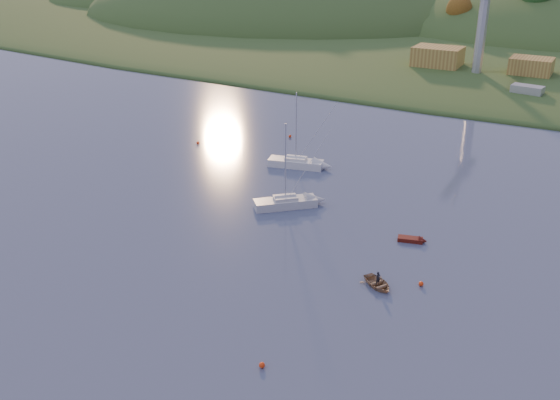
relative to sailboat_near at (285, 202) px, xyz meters
The scene contains 20 objects.
ground 38.89m from the sailboat_near, 85.18° to the right, with size 500.00×500.00×0.00m, color #39455E.
far_shore 191.28m from the sailboat_near, 89.02° to the left, with size 620.00×220.00×1.50m, color #2C491D.
shore_slope 126.30m from the sailboat_near, 88.52° to the left, with size 640.00×150.00×7.00m, color #2C491D.
hill_left_far 235.86m from the sailboat_near, 131.64° to the left, with size 120.00×100.00×32.00m, color #2C491D.
hill_left 183.10m from the sailboat_near, 118.27° to the left, with size 170.00×140.00×44.00m, color #2C491D.
hillside_trees 146.29m from the sailboat_near, 88.72° to the left, with size 280.00×50.00×32.00m, color #1A4A1A, non-canonical shape.
wharf 83.66m from the sailboat_near, 84.33° to the left, with size 42.00×16.00×2.40m, color slate.
shed_west 84.48m from the sailboat_near, 93.21° to the left, with size 11.00×8.00×4.80m, color olive.
shed_east 86.87m from the sailboat_near, 79.20° to the left, with size 9.00×7.00×4.00m, color olive.
dock_crane 81.50m from the sailboat_near, 86.21° to the left, with size 3.20×28.00×20.30m.
sailboat_near is the anchor object (origin of this frame).
sailboat_far 14.84m from the sailboat_near, 112.53° to the left, with size 8.56×4.31×11.39m.
canoe 21.43m from the sailboat_near, 35.87° to the right, with size 2.67×3.74×0.77m, color #A07C58.
paddler 21.43m from the sailboat_near, 35.87° to the right, with size 0.52×0.34×1.43m, color black.
red_tender 17.76m from the sailboat_near, ahead, with size 3.49×1.92×1.13m.
work_vessel 71.63m from the sailboat_near, 75.22° to the left, with size 14.84×6.91×3.68m.
buoy_0 32.00m from the sailboat_near, 64.85° to the right, with size 0.50×0.50×0.50m, color red.
buoy_1 23.51m from the sailboat_near, 26.03° to the right, with size 0.50×0.50×0.50m, color red.
buoy_2 29.14m from the sailboat_near, 148.46° to the left, with size 0.50×0.50×0.50m, color red.
buoy_3 28.98m from the sailboat_near, 116.99° to the left, with size 0.50×0.50×0.50m, color red.
Camera 1 is at (31.59, -25.49, 33.00)m, focal length 40.00 mm.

